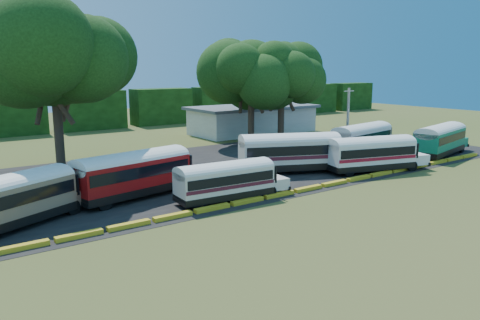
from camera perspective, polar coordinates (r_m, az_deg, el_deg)
ground at (r=35.86m, az=7.66°, el=-4.40°), size 160.00×160.00×0.00m
asphalt_strip at (r=45.60m, az=-1.78°, el=-0.90°), size 64.00×24.00×0.02m
curb at (r=36.53m, az=6.59°, el=-3.84°), size 53.70×0.45×0.30m
terminal_building at (r=69.53m, az=1.58°, el=5.01°), size 19.00×9.00×4.00m
treeline_backdrop at (r=77.09m, az=-17.61°, el=5.83°), size 130.00×4.00×6.00m
bus_beige at (r=31.31m, az=-26.29°, el=-4.17°), size 10.30×6.54×3.35m
bus_red at (r=35.59m, az=-12.62°, el=-1.34°), size 11.04×4.58×3.53m
bus_cream_west at (r=33.97m, az=-1.60°, el=-2.31°), size 9.03×2.84×2.92m
bus_cream_east at (r=43.31m, az=6.36°, el=1.17°), size 11.37×6.90×3.68m
bus_white_red at (r=45.01m, az=15.86°, el=0.95°), size 10.46×5.15×3.34m
bus_white_blue at (r=53.99m, az=14.74°, el=2.73°), size 10.73×4.20×3.44m
bus_teal at (r=55.60m, az=23.29°, el=2.47°), size 10.92×4.81×3.49m
tree_west at (r=43.89m, az=-21.86°, el=11.82°), size 12.11×12.11×15.12m
tree_center at (r=58.67m, az=1.39°, el=10.75°), size 10.42×10.42×12.94m
tree_east at (r=58.91m, az=5.13°, el=11.19°), size 8.10×8.10×12.64m
utility_pole at (r=56.92m, az=13.01°, el=5.04°), size 1.60×0.30×7.22m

